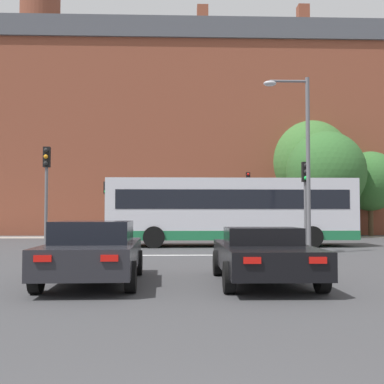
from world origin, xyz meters
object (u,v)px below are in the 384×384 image
object	(u,v)px
traffic_light_far_right	(248,194)
street_lamp_junction	(300,146)
traffic_light_near_left	(46,182)
traffic_light_near_right	(305,191)
car_saloon_left	(94,251)
bus_crossing_lead	(230,210)
pedestrian_waiting	(115,221)
traffic_light_far_left	(106,200)
pedestrian_walking_east	(122,223)
car_roadster_right	(263,255)

from	to	relation	value
traffic_light_far_right	street_lamp_junction	distance (m)	12.74
traffic_light_near_left	traffic_light_near_right	xyz separation A→B (m)	(10.22, 0.09, -0.34)
traffic_light_near_left	car_saloon_left	bearing A→B (deg)	-67.89
bus_crossing_lead	traffic_light_near_right	bearing A→B (deg)	29.68
street_lamp_junction	pedestrian_waiting	bearing A→B (deg)	123.28
pedestrian_waiting	traffic_light_near_right	bearing A→B (deg)	-93.31
traffic_light_far_left	street_lamp_junction	bearing A→B (deg)	-54.01
traffic_light_far_right	traffic_light_far_left	bearing A→B (deg)	177.50
car_saloon_left	pedestrian_waiting	size ratio (longest dim) A/B	2.52
traffic_light_far_right	pedestrian_walking_east	size ratio (longest dim) A/B	2.65
traffic_light_near_left	traffic_light_far_left	distance (m)	12.82
traffic_light_far_left	car_saloon_left	bearing A→B (deg)	-82.45
traffic_light_near_left	traffic_light_far_left	bearing A→B (deg)	88.00
traffic_light_near_left	street_lamp_junction	world-z (taller)	street_lamp_junction
pedestrian_waiting	traffic_light_near_left	bearing A→B (deg)	-132.37
car_saloon_left	pedestrian_waiting	world-z (taller)	pedestrian_waiting
car_saloon_left	traffic_light_near_right	xyz separation A→B (m)	(7.04, 7.92, 1.75)
bus_crossing_lead	pedestrian_walking_east	world-z (taller)	bus_crossing_lead
pedestrian_waiting	pedestrian_walking_east	distance (m)	0.54
car_saloon_left	car_roadster_right	bearing A→B (deg)	-2.99
car_roadster_right	traffic_light_near_right	bearing A→B (deg)	68.77
pedestrian_walking_east	traffic_light_near_right	bearing A→B (deg)	178.66
traffic_light_near_left	street_lamp_junction	distance (m)	10.05
traffic_light_far_left	pedestrian_walking_east	bearing A→B (deg)	40.48
car_saloon_left	bus_crossing_lead	xyz separation A→B (m)	(4.53, 12.32, 1.02)
car_saloon_left	traffic_light_near_left	size ratio (longest dim) A/B	1.08
traffic_light_far_right	traffic_light_near_left	distance (m)	15.80
pedestrian_waiting	car_saloon_left	bearing A→B (deg)	-122.21
traffic_light_far_left	street_lamp_junction	world-z (taller)	street_lamp_junction
traffic_light_near_left	traffic_light_near_right	world-z (taller)	traffic_light_near_left
traffic_light_far_left	car_roadster_right	bearing A→B (deg)	-72.37
traffic_light_far_right	pedestrian_waiting	world-z (taller)	traffic_light_far_right
traffic_light_near_left	pedestrian_waiting	distance (m)	13.52
car_saloon_left	traffic_light_far_right	distance (m)	21.40
car_roadster_right	bus_crossing_lead	xyz separation A→B (m)	(0.68, 12.42, 1.10)
street_lamp_junction	pedestrian_walking_east	xyz separation A→B (m)	(-8.51, 13.92, -3.29)
bus_crossing_lead	traffic_light_near_right	distance (m)	5.11
car_roadster_right	traffic_light_near_right	xyz separation A→B (m)	(3.18, 8.02, 1.83)
pedestrian_walking_east	car_saloon_left	bearing A→B (deg)	150.36
bus_crossing_lead	street_lamp_junction	bearing A→B (deg)	25.12
traffic_light_far_left	pedestrian_waiting	distance (m)	1.63
traffic_light_near_left	traffic_light_near_right	size ratio (longest dim) A/B	1.15
street_lamp_junction	traffic_light_near_left	bearing A→B (deg)	178.48
traffic_light_far_left	pedestrian_walking_east	size ratio (longest dim) A/B	2.27
traffic_light_far_right	traffic_light_near_right	distance (m)	12.33
car_saloon_left	traffic_light_near_right	size ratio (longest dim) A/B	1.25
bus_crossing_lead	pedestrian_walking_east	size ratio (longest dim) A/B	7.29
car_saloon_left	bus_crossing_lead	size ratio (longest dim) A/B	0.38
car_roadster_right	pedestrian_waiting	distance (m)	22.14
traffic_light_far_left	traffic_light_near_right	bearing A→B (deg)	-52.46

